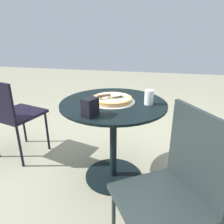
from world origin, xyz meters
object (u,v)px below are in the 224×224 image
object	(u,v)px
pizza_server	(109,95)
patio_chair_near	(175,185)
pizza_on_tray	(112,99)
patio_table	(113,126)
napkin_dispenser	(90,107)
patio_chair_far	(11,112)
drinking_cup	(149,97)

from	to	relation	value
pizza_server	patio_chair_near	world-z (taller)	patio_chair_near
patio_chair_near	pizza_on_tray	bearing A→B (deg)	35.06
patio_table	napkin_dispenser	size ratio (longest dim) A/B	6.87
pizza_on_tray	patio_chair_far	bearing A→B (deg)	84.12
patio_table	drinking_cup	bearing A→B (deg)	-87.91
napkin_dispenser	patio_chair_far	world-z (taller)	napkin_dispenser
patio_chair_far	patio_chair_near	bearing A→B (deg)	-117.34
pizza_on_tray	drinking_cup	world-z (taller)	drinking_cup
patio_table	pizza_server	world-z (taller)	pizza_server
drinking_cup	napkin_dispenser	world-z (taller)	napkin_dispenser
drinking_cup	patio_table	bearing A→B (deg)	92.09
patio_table	patio_chair_far	distance (m)	1.05
pizza_server	drinking_cup	distance (m)	0.31
napkin_dispenser	patio_chair_near	world-z (taller)	patio_chair_near
drinking_cup	patio_chair_near	bearing A→B (deg)	-165.00
pizza_server	patio_chair_near	distance (m)	0.84
patio_table	pizza_on_tray	xyz separation A→B (m)	(0.02, 0.02, 0.23)
pizza_server	napkin_dispenser	world-z (taller)	napkin_dispenser
drinking_cup	patio_chair_near	world-z (taller)	patio_chair_near
patio_chair_near	patio_chair_far	bearing A→B (deg)	62.66
patio_table	pizza_on_tray	size ratio (longest dim) A/B	2.29
patio_chair_near	patio_chair_far	distance (m)	1.68
napkin_dispenser	patio_table	bearing A→B (deg)	5.21
pizza_on_tray	patio_chair_far	distance (m)	1.06
patio_chair_far	pizza_on_tray	bearing A→B (deg)	-95.88
patio_table	drinking_cup	size ratio (longest dim) A/B	7.54
pizza_on_tray	patio_chair_far	world-z (taller)	patio_chair_far
patio_table	pizza_server	bearing A→B (deg)	105.86
pizza_server	drinking_cup	xyz separation A→B (m)	(0.02, -0.31, -0.00)
pizza_server	pizza_on_tray	bearing A→B (deg)	-26.83
patio_table	pizza_on_tray	distance (m)	0.23
pizza_on_tray	patio_chair_near	size ratio (longest dim) A/B	0.41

